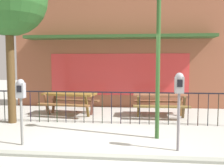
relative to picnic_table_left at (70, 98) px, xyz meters
The scene contains 9 objects.
ground 3.57m from the picnic_table_left, 63.09° to the right, with size 40.00×40.00×0.00m, color #ACACA5.
pub_storefront 3.11m from the picnic_table_left, 50.86° to the left, with size 8.71×1.29×4.86m.
patio_fence_front 1.96m from the picnic_table_left, 35.50° to the right, with size 7.34×0.04×0.97m.
picnic_table_left is the anchor object (origin of this frame).
picnic_table_right 3.14m from the picnic_table_left, ahead, with size 1.80×1.37×0.79m.
parking_meter_near 4.67m from the picnic_table_left, 46.10° to the right, with size 0.18×0.17×1.63m.
parking_meter_far 3.35m from the picnic_table_left, 93.31° to the right, with size 0.18×0.17×1.47m.
street_lamp 4.32m from the picnic_table_left, 41.30° to the right, with size 0.28×0.28×4.17m.
curb_edge 4.25m from the picnic_table_left, 67.75° to the right, with size 12.19×0.20×0.11m, color gray.
Camera 1 is at (0.75, -5.41, 1.83)m, focal length 40.31 mm.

